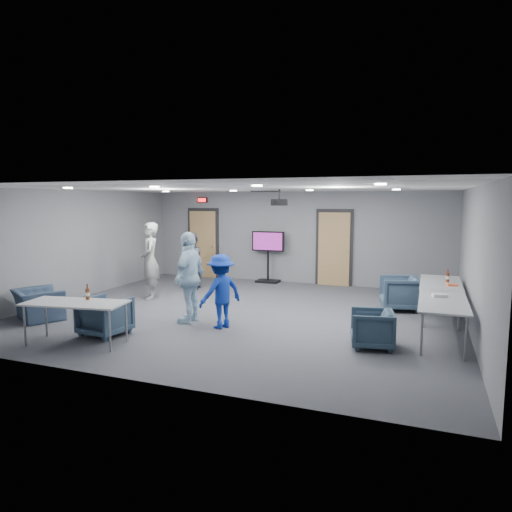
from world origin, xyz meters
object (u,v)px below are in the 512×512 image
(person_d, at_px, (221,291))
(table_right_a, at_px, (441,284))
(person_b, at_px, (191,261))
(table_right_b, at_px, (443,303))
(bottle_right, at_px, (448,277))
(tv_stand, at_px, (268,254))
(projector, at_px, (279,202))
(chair_right_a, at_px, (400,293))
(chair_right_c, at_px, (372,329))
(person_c, at_px, (190,277))
(table_front_left, at_px, (75,305))
(chair_front_b, at_px, (38,305))
(bottle_front, at_px, (88,294))
(chair_front_a, at_px, (105,316))
(person_a, at_px, (150,261))

(person_d, height_order, table_right_a, person_d)
(person_b, xyz_separation_m, table_right_b, (6.35, -2.66, -0.09))
(bottle_right, relative_size, tv_stand, 0.18)
(bottle_right, relative_size, projector, 0.65)
(chair_right_a, bearing_deg, chair_right_c, -17.39)
(person_c, bearing_deg, table_front_left, -30.68)
(chair_front_b, bearing_deg, person_b, -79.70)
(chair_front_b, distance_m, bottle_right, 8.55)
(table_right_a, bearing_deg, bottle_front, 124.51)
(person_d, relative_size, table_front_left, 0.79)
(table_right_b, height_order, projector, projector)
(person_b, relative_size, person_d, 1.09)
(person_d, relative_size, chair_front_b, 1.48)
(table_right_a, distance_m, table_right_b, 1.90)
(person_c, relative_size, projector, 4.30)
(table_front_left, bearing_deg, table_right_b, 12.12)
(chair_front_a, relative_size, projector, 1.83)
(person_c, distance_m, person_d, 0.80)
(person_b, bearing_deg, bottle_right, 69.76)
(table_front_left, bearing_deg, chair_right_c, 9.10)
(table_right_a, distance_m, bottle_right, 0.21)
(projector, bearing_deg, person_c, -139.44)
(chair_right_a, bearing_deg, person_a, -92.99)
(person_c, distance_m, chair_front_a, 1.77)
(table_front_left, bearing_deg, person_c, 50.51)
(person_d, height_order, table_front_left, person_d)
(chair_front_a, distance_m, bottle_front, 0.60)
(tv_stand, bearing_deg, table_right_b, -43.10)
(person_d, distance_m, chair_front_b, 3.88)
(person_c, distance_m, chair_right_a, 4.69)
(chair_front_a, height_order, table_right_a, table_right_a)
(tv_stand, bearing_deg, chair_right_c, -54.79)
(table_right_a, relative_size, bottle_right, 7.06)
(bottle_front, bearing_deg, person_a, 105.88)
(chair_right_a, height_order, chair_front_b, chair_right_a)
(chair_right_c, bearing_deg, chair_front_b, -95.63)
(person_b, distance_m, chair_right_a, 5.56)
(tv_stand, height_order, projector, projector)
(person_a, height_order, chair_front_a, person_a)
(table_right_a, xyz_separation_m, tv_stand, (-4.74, 2.53, 0.18))
(chair_right_c, distance_m, chair_front_a, 4.73)
(bottle_front, xyz_separation_m, bottle_right, (5.92, 4.06, 0.00))
(person_d, height_order, table_right_b, person_d)
(table_right_a, height_order, table_front_left, same)
(chair_right_c, distance_m, bottle_front, 4.91)
(person_c, relative_size, bottle_front, 6.67)
(person_c, distance_m, chair_right_c, 3.69)
(person_b, height_order, table_right_a, person_b)
(person_d, distance_m, table_front_left, 2.60)
(table_right_b, relative_size, tv_stand, 1.25)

